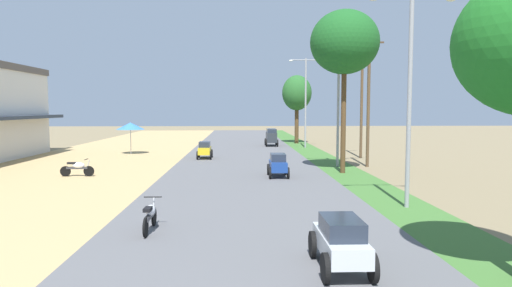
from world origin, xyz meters
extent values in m
cube|color=#2D3847|center=(-15.73, 27.15, 3.08)|extent=(1.20, 12.79, 0.25)
cylinder|color=black|center=(-8.43, 19.58, 0.34)|extent=(0.56, 0.06, 0.56)
cylinder|color=black|center=(-9.67, 19.58, 0.34)|extent=(0.56, 0.06, 0.56)
cube|color=#333338|center=(-9.05, 19.58, 0.52)|extent=(1.12, 0.12, 0.12)
ellipsoid|color=silver|center=(-8.97, 19.58, 0.66)|extent=(0.64, 0.28, 0.32)
cube|color=black|center=(-9.33, 19.58, 0.78)|extent=(0.44, 0.20, 0.10)
cylinder|color=#A5A8AD|center=(-8.49, 19.58, 0.61)|extent=(0.26, 0.05, 0.68)
cylinder|color=black|center=(-8.55, 19.58, 0.98)|extent=(0.04, 0.54, 0.04)
cylinder|color=#99999E|center=(-9.03, 31.34, 1.11)|extent=(0.05, 0.05, 2.10)
cone|color=#3372BF|center=(-9.03, 31.34, 2.31)|extent=(2.20, 2.20, 0.55)
cylinder|color=#4C351E|center=(5.49, 20.37, 3.23)|extent=(0.28, 0.28, 6.33)
ellipsoid|color=#19531F|center=(5.49, 20.37, 7.37)|extent=(3.81, 3.81, 3.54)
cylinder|color=#4C351E|center=(5.66, 41.82, 2.20)|extent=(0.41, 0.41, 4.28)
ellipsoid|color=#245825|center=(5.66, 41.82, 5.34)|extent=(3.07, 3.07, 3.65)
cylinder|color=gray|center=(5.80, 11.57, 3.93)|extent=(0.16, 0.16, 7.73)
cylinder|color=gray|center=(5.80, 23.10, 3.85)|extent=(0.16, 0.16, 7.57)
cylinder|color=gray|center=(5.10, 23.10, 7.48)|extent=(1.40, 0.08, 0.08)
ellipsoid|color=silver|center=(4.40, 23.10, 7.41)|extent=(0.36, 0.20, 0.14)
cylinder|color=gray|center=(6.50, 23.10, 7.48)|extent=(1.40, 0.08, 0.08)
ellipsoid|color=silver|center=(7.20, 23.10, 7.41)|extent=(0.36, 0.20, 0.14)
cylinder|color=gray|center=(5.80, 36.63, 4.18)|extent=(0.16, 0.16, 8.25)
cylinder|color=gray|center=(5.10, 36.63, 8.16)|extent=(1.40, 0.08, 0.08)
ellipsoid|color=silver|center=(4.40, 36.63, 8.09)|extent=(0.36, 0.20, 0.14)
cylinder|color=gray|center=(6.50, 36.63, 8.16)|extent=(1.40, 0.08, 0.08)
ellipsoid|color=silver|center=(7.20, 36.63, 8.09)|extent=(0.36, 0.20, 0.14)
cylinder|color=brown|center=(7.78, 23.37, 4.16)|extent=(0.20, 0.20, 8.31)
cube|color=#473323|center=(7.78, 23.37, 7.81)|extent=(1.80, 0.10, 0.10)
cylinder|color=brown|center=(8.77, 28.46, 4.73)|extent=(0.20, 0.20, 9.45)
cube|color=#473323|center=(8.77, 28.46, 8.95)|extent=(1.80, 0.10, 0.10)
cube|color=#B7BCC1|center=(1.90, 5.36, 0.65)|extent=(0.88, 2.25, 0.44)
cube|color=#232B38|center=(1.90, 5.26, 1.07)|extent=(0.81, 1.30, 0.40)
cylinder|color=black|center=(2.39, 4.55, 0.40)|extent=(0.11, 0.64, 0.64)
cylinder|color=black|center=(1.40, 4.55, 0.40)|extent=(0.11, 0.64, 0.64)
cylinder|color=black|center=(2.39, 6.17, 0.40)|extent=(0.11, 0.64, 0.64)
cylinder|color=black|center=(1.40, 6.17, 0.40)|extent=(0.11, 0.64, 0.64)
cube|color=navy|center=(1.69, 18.94, 0.66)|extent=(0.84, 1.95, 0.50)
cube|color=#232B38|center=(1.69, 18.99, 1.11)|extent=(0.77, 1.10, 0.40)
cylinder|color=black|center=(2.16, 18.24, 0.38)|extent=(0.10, 0.60, 0.60)
cylinder|color=black|center=(1.22, 18.24, 0.38)|extent=(0.10, 0.60, 0.60)
cylinder|color=black|center=(2.16, 19.64, 0.38)|extent=(0.10, 0.60, 0.60)
cylinder|color=black|center=(1.22, 19.64, 0.38)|extent=(0.10, 0.60, 0.60)
cube|color=gold|center=(-2.86, 27.75, 0.66)|extent=(0.84, 1.95, 0.50)
cube|color=#232B38|center=(-2.86, 27.70, 1.11)|extent=(0.77, 1.10, 0.40)
cylinder|color=black|center=(-3.33, 28.45, 0.38)|extent=(0.10, 0.60, 0.60)
cylinder|color=black|center=(-2.39, 28.45, 0.38)|extent=(0.10, 0.60, 0.60)
cylinder|color=black|center=(-3.33, 27.05, 0.38)|extent=(0.10, 0.60, 0.60)
cylinder|color=black|center=(-2.39, 27.05, 0.38)|extent=(0.10, 0.60, 0.60)
cube|color=#282D33|center=(2.76, 38.44, 0.93)|extent=(0.95, 2.40, 0.95)
cube|color=#232B38|center=(2.76, 38.34, 1.58)|extent=(0.87, 2.00, 0.35)
cylinder|color=black|center=(3.29, 37.57, 0.42)|extent=(0.12, 0.68, 0.68)
cylinder|color=black|center=(2.22, 37.57, 0.42)|extent=(0.12, 0.68, 0.68)
cylinder|color=black|center=(3.29, 39.30, 0.42)|extent=(0.12, 0.68, 0.68)
cylinder|color=black|center=(2.22, 39.30, 0.42)|extent=(0.12, 0.68, 0.68)
cylinder|color=black|center=(-3.00, 9.25, 0.36)|extent=(0.06, 0.56, 0.56)
cylinder|color=black|center=(-3.00, 8.01, 0.36)|extent=(0.06, 0.56, 0.56)
cube|color=#333338|center=(-3.00, 8.63, 0.54)|extent=(0.12, 1.12, 0.12)
ellipsoid|color=silver|center=(-3.00, 8.71, 0.68)|extent=(0.28, 0.64, 0.32)
cube|color=black|center=(-3.00, 8.35, 0.80)|extent=(0.20, 0.44, 0.10)
cylinder|color=#A5A8AD|center=(-3.00, 9.19, 0.63)|extent=(0.05, 0.26, 0.68)
cylinder|color=black|center=(-3.00, 9.13, 1.00)|extent=(0.54, 0.04, 0.04)
camera|label=1|loc=(-0.37, -4.28, 3.68)|focal=31.06mm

